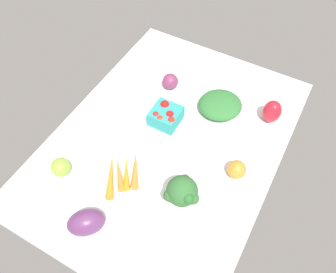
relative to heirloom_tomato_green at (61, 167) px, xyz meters
The scene contains 10 objects.
tablecloth 37.77cm from the heirloom_tomato_green, 139.72° to the left, with size 104.00×76.00×2.00cm, color white.
heirloom_tomato_green is the anchor object (origin of this frame).
broccoli_head 41.31cm from the heirloom_tomato_green, 102.65° to the left, with size 10.20×10.45×13.16cm.
red_onion_near_basket 53.33cm from the heirloom_tomato_green, 166.51° to the left, with size 6.34×6.34×6.34cm, color #793256.
berry_basket 40.58cm from the heirloom_tomato_green, 151.42° to the left, with size 10.22×10.22×7.20cm.
bell_pepper_red 76.09cm from the heirloom_tomato_green, 136.13° to the left, with size 6.69×6.69×9.53cm, color red.
heirloom_tomato_orange 57.49cm from the heirloom_tomato_green, 118.17° to the left, with size 6.26×6.26×6.26cm, color orange.
carrot_bunch 20.13cm from the heirloom_tomato_green, 116.43° to the left, with size 20.40×16.26×2.90cm.
leafy_greens_clump 61.05cm from the heirloom_tomato_green, 145.47° to the left, with size 16.26×15.27×5.86cm, color #2E6F33.
eggplant 22.19cm from the heirloom_tomato_green, 59.17° to the left, with size 11.29×7.82×7.82cm, color #5F3161.
Camera 1 is at (62.66, 34.64, 102.14)cm, focal length 36.92 mm.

